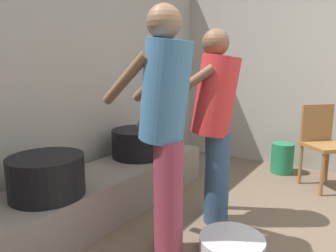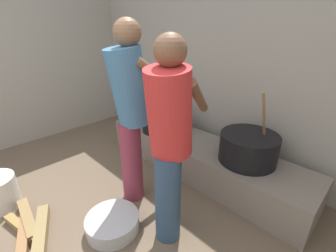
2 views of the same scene
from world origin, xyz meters
name	(u,v)px [view 1 (image 1 of 2)]	position (x,y,z in m)	size (l,w,h in m)	color
block_enclosure_rear	(57,73)	(0.00, 2.60, 1.22)	(4.95, 0.20, 2.44)	#9E998E
hearth_ledge	(103,192)	(0.00, 2.08, 0.19)	(2.50, 0.60, 0.37)	slate
cooking_pot_main	(139,143)	(0.56, 2.12, 0.52)	(0.55, 0.55, 0.73)	black
cooking_pot_secondary	(47,176)	(-0.56, 2.05, 0.52)	(0.52, 0.52, 0.29)	black
cook_in_red_shirt	(214,117)	(0.39, 1.21, 0.89)	(0.56, 0.72, 1.56)	navy
cook_in_blue_shirt	(165,117)	(-0.17, 1.30, 0.95)	(0.46, 0.73, 1.66)	#8C3347
chair_brown_wood	(323,142)	(1.74, 0.57, 0.49)	(0.57, 0.57, 0.88)	olive
bucket_green_plastic	(282,158)	(1.96, 1.02, 0.18)	(0.26, 0.26, 0.37)	#1E7A4C
metal_mixing_bowl	(232,246)	(0.03, 0.89, 0.06)	(0.45, 0.45, 0.13)	#B7B7BC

